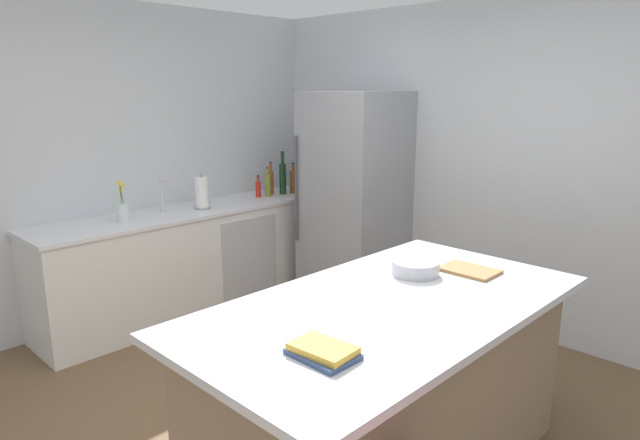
# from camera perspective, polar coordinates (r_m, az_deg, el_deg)

# --- Properties ---
(wall_rear) EXTENTS (6.00, 0.10, 2.60)m
(wall_rear) POSITION_cam_1_polar(r_m,az_deg,el_deg) (4.60, 18.87, 5.03)
(wall_rear) COLOR silver
(wall_rear) RESTS_ON ground_plane
(wall_left) EXTENTS (0.10, 6.00, 2.60)m
(wall_left) POSITION_cam_1_polar(r_m,az_deg,el_deg) (4.82, -22.57, 5.09)
(wall_left) COLOR silver
(wall_left) RESTS_ON ground_plane
(counter_run_left) EXTENTS (0.64, 2.79, 0.90)m
(counter_run_left) POSITION_cam_1_polar(r_m,az_deg,el_deg) (5.02, -12.51, -3.84)
(counter_run_left) COLOR silver
(counter_run_left) RESTS_ON ground_plane
(kitchen_island) EXTENTS (1.11, 2.07, 0.91)m
(kitchen_island) POSITION_cam_1_polar(r_m,az_deg,el_deg) (2.89, 6.79, -16.74)
(kitchen_island) COLOR #8E755B
(kitchen_island) RESTS_ON ground_plane
(refrigerator) EXTENTS (0.79, 0.75, 1.89)m
(refrigerator) POSITION_cam_1_polar(r_m,az_deg,el_deg) (4.99, 3.52, 2.19)
(refrigerator) COLOR #93969B
(refrigerator) RESTS_ON ground_plane
(sink_faucet) EXTENTS (0.15, 0.05, 0.30)m
(sink_faucet) POSITION_cam_1_polar(r_m,az_deg,el_deg) (4.78, -15.89, 2.60)
(sink_faucet) COLOR silver
(sink_faucet) RESTS_ON counter_run_left
(flower_vase) EXTENTS (0.09, 0.09, 0.32)m
(flower_vase) POSITION_cam_1_polar(r_m,az_deg,el_deg) (4.55, -19.65, 0.99)
(flower_vase) COLOR silver
(flower_vase) RESTS_ON counter_run_left
(paper_towel_roll) EXTENTS (0.14, 0.14, 0.31)m
(paper_towel_roll) POSITION_cam_1_polar(r_m,az_deg,el_deg) (4.86, -12.08, 2.70)
(paper_towel_roll) COLOR gray
(paper_towel_roll) RESTS_ON counter_run_left
(gin_bottle) EXTENTS (0.08, 0.08, 0.32)m
(gin_bottle) POSITION_cam_1_polar(r_m,az_deg,el_deg) (5.62, -1.45, 4.39)
(gin_bottle) COLOR #8CB79E
(gin_bottle) RESTS_ON counter_run_left
(syrup_bottle) EXTENTS (0.06, 0.06, 0.30)m
(syrup_bottle) POSITION_cam_1_polar(r_m,az_deg,el_deg) (5.54, -2.08, 4.12)
(syrup_bottle) COLOR #5B3319
(syrup_bottle) RESTS_ON counter_run_left
(whiskey_bottle) EXTENTS (0.07, 0.07, 0.30)m
(whiskey_bottle) POSITION_cam_1_polar(r_m,az_deg,el_deg) (5.48, -2.75, 4.03)
(whiskey_bottle) COLOR brown
(whiskey_bottle) RESTS_ON counter_run_left
(wine_bottle) EXTENTS (0.07, 0.07, 0.42)m
(wine_bottle) POSITION_cam_1_polar(r_m,az_deg,el_deg) (5.44, -3.86, 4.44)
(wine_bottle) COLOR #19381E
(wine_bottle) RESTS_ON counter_run_left
(vinegar_bottle) EXTENTS (0.06, 0.06, 0.32)m
(vinegar_bottle) POSITION_cam_1_polar(r_m,az_deg,el_deg) (5.44, -5.09, 3.98)
(vinegar_bottle) COLOR #994C23
(vinegar_bottle) RESTS_ON counter_run_left
(olive_oil_bottle) EXTENTS (0.06, 0.06, 0.28)m
(olive_oil_bottle) POSITION_cam_1_polar(r_m,az_deg,el_deg) (5.34, -5.39, 3.66)
(olive_oil_bottle) COLOR olive
(olive_oil_bottle) RESTS_ON counter_run_left
(hot_sauce_bottle) EXTENTS (0.05, 0.05, 0.21)m
(hot_sauce_bottle) POSITION_cam_1_polar(r_m,az_deg,el_deg) (5.31, -6.38, 3.24)
(hot_sauce_bottle) COLOR red
(hot_sauce_bottle) RESTS_ON counter_run_left
(cookbook_stack) EXTENTS (0.25, 0.18, 0.05)m
(cookbook_stack) POSITION_cam_1_polar(r_m,az_deg,el_deg) (2.16, 0.29, -13.37)
(cookbook_stack) COLOR #334770
(cookbook_stack) RESTS_ON kitchen_island
(mixing_bowl) EXTENTS (0.26, 0.26, 0.08)m
(mixing_bowl) POSITION_cam_1_polar(r_m,az_deg,el_deg) (3.09, 9.79, -4.86)
(mixing_bowl) COLOR #B2B5BA
(mixing_bowl) RESTS_ON kitchen_island
(cutting_board) EXTENTS (0.31, 0.22, 0.02)m
(cutting_board) POSITION_cam_1_polar(r_m,az_deg,el_deg) (3.20, 15.12, -5.02)
(cutting_board) COLOR #9E7042
(cutting_board) RESTS_ON kitchen_island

